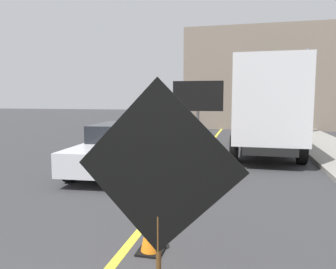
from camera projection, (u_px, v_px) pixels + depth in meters
lane_center_stripe at (168, 196)px, 7.15m from camera, size 0.14×36.00×0.01m
roadwork_sign at (158, 172)px, 2.96m from camera, size 1.63×0.14×2.33m
arrow_board_trailer at (197, 150)px, 10.43m from camera, size 1.60×1.83×2.70m
box_truck at (266, 106)px, 12.51m from camera, size 2.49×7.11×3.50m
pickup_car at (122, 147)px, 9.79m from camera, size 2.28×5.03×1.38m
highway_guide_sign at (292, 77)px, 18.82m from camera, size 2.79×0.18×5.00m
far_building_block at (290, 80)px, 24.93m from camera, size 15.30×7.71×7.13m
traffic_cone_near_sign at (151, 230)px, 4.49m from camera, size 0.36×0.36×0.66m
traffic_cone_mid_lane at (182, 175)px, 7.70m from camera, size 0.36×0.36×0.67m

